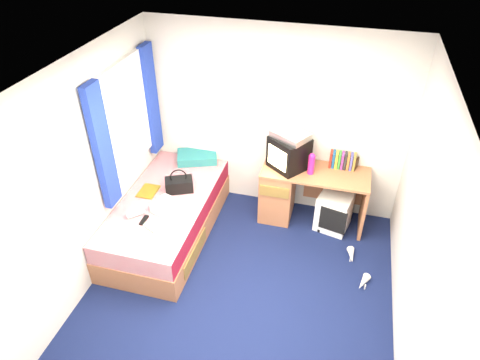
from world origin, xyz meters
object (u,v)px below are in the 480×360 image
(handbag, at_px, (179,184))
(white_heels, at_px, (357,268))
(bed, at_px, (167,216))
(crt_tv, at_px, (289,153))
(magazine, at_px, (148,191))
(towel, at_px, (168,207))
(colour_swatch_fan, at_px, (149,227))
(pillow, at_px, (197,157))
(vcr, at_px, (290,135))
(pink_water_bottle, at_px, (311,165))
(water_bottle, at_px, (136,213))
(desk, at_px, (292,190))
(remote_control, at_px, (144,220))
(storage_cube, at_px, (334,211))
(aerosol_can, at_px, (306,161))
(picture_frame, at_px, (356,164))

(handbag, bearing_deg, white_heels, -31.39)
(bed, distance_m, crt_tv, 1.67)
(magazine, bearing_deg, handbag, 19.26)
(crt_tv, xyz_separation_m, towel, (-1.20, -0.94, -0.36))
(handbag, bearing_deg, magazine, 174.31)
(magazine, height_order, colour_swatch_fan, magazine)
(pillow, relative_size, vcr, 1.25)
(crt_tv, height_order, magazine, crt_tv)
(pink_water_bottle, relative_size, water_bottle, 1.23)
(desk, distance_m, magazine, 1.79)
(remote_control, bearing_deg, water_bottle, 155.81)
(pillow, relative_size, storage_cube, 1.08)
(colour_swatch_fan, bearing_deg, handbag, 83.94)
(towel, bearing_deg, pink_water_bottle, 30.45)
(pillow, xyz_separation_m, storage_cube, (1.88, -0.24, -0.36))
(aerosol_can, distance_m, colour_swatch_fan, 2.02)
(storage_cube, distance_m, pink_water_bottle, 0.72)
(bed, distance_m, magazine, 0.38)
(pink_water_bottle, height_order, colour_swatch_fan, pink_water_bottle)
(crt_tv, relative_size, pink_water_bottle, 2.25)
(vcr, bearing_deg, crt_tv, -96.54)
(pillow, distance_m, remote_control, 1.34)
(pink_water_bottle, xyz_separation_m, colour_swatch_fan, (-1.59, -1.19, -0.33))
(water_bottle, bearing_deg, pink_water_bottle, 30.09)
(pink_water_bottle, distance_m, aerosol_can, 0.13)
(pillow, relative_size, colour_swatch_fan, 2.35)
(pillow, bearing_deg, pink_water_bottle, -8.22)
(picture_frame, relative_size, remote_control, 0.88)
(colour_swatch_fan, bearing_deg, desk, 42.45)
(pillow, height_order, towel, pillow)
(picture_frame, bearing_deg, storage_cube, -106.16)
(pink_water_bottle, xyz_separation_m, water_bottle, (-1.81, -1.05, -0.30))
(colour_swatch_fan, xyz_separation_m, white_heels, (2.28, 0.47, -0.51))
(bed, xyz_separation_m, pillow, (0.09, 0.89, 0.33))
(magazine, relative_size, white_heels, 0.45)
(crt_tv, relative_size, magazine, 1.97)
(white_heels, bearing_deg, storage_cube, 116.15)
(aerosol_can, xyz_separation_m, water_bottle, (-1.74, -1.15, -0.27))
(storage_cube, xyz_separation_m, towel, (-1.84, -0.86, 0.35))
(white_heels, bearing_deg, colour_swatch_fan, -168.32)
(towel, relative_size, magazine, 1.15)
(bed, distance_m, vcr, 1.79)
(desk, xyz_separation_m, crt_tv, (-0.07, 0.00, 0.55))
(handbag, bearing_deg, picture_frame, -5.58)
(towel, bearing_deg, pillow, 92.31)
(magazine, distance_m, white_heels, 2.62)
(vcr, relative_size, colour_swatch_fan, 1.88)
(crt_tv, xyz_separation_m, vcr, (0.00, 0.00, 0.24))
(picture_frame, relative_size, towel, 0.44)
(vcr, relative_size, handbag, 1.10)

